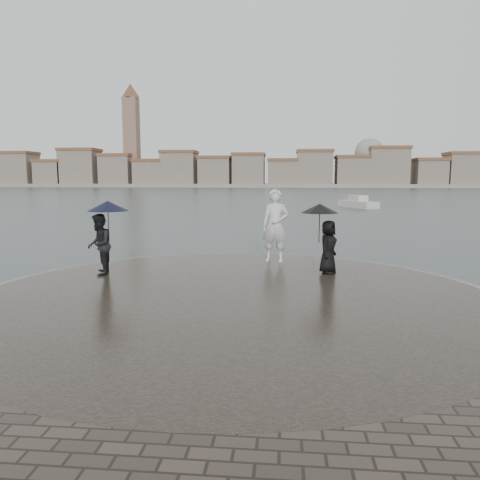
# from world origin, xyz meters

# --- Properties ---
(ground) EXTENTS (400.00, 400.00, 0.00)m
(ground) POSITION_xyz_m (0.00, 0.00, 0.00)
(ground) COLOR #2B3835
(ground) RESTS_ON ground
(kerb_ring) EXTENTS (12.50, 12.50, 0.32)m
(kerb_ring) POSITION_xyz_m (0.00, 3.50, 0.16)
(kerb_ring) COLOR gray
(kerb_ring) RESTS_ON ground
(quay_tip) EXTENTS (11.90, 11.90, 0.36)m
(quay_tip) POSITION_xyz_m (0.00, 3.50, 0.18)
(quay_tip) COLOR #2D261E
(quay_tip) RESTS_ON ground
(statue) EXTENTS (0.92, 0.67, 2.32)m
(statue) POSITION_xyz_m (0.83, 7.86, 1.52)
(statue) COLOR silver
(statue) RESTS_ON quay_tip
(visitor_left) EXTENTS (1.24, 1.15, 2.04)m
(visitor_left) POSITION_xyz_m (-3.87, 5.36, 1.51)
(visitor_left) COLOR black
(visitor_left) RESTS_ON quay_tip
(visitor_right) EXTENTS (1.16, 1.08, 1.95)m
(visitor_right) POSITION_xyz_m (2.25, 6.18, 1.51)
(visitor_right) COLOR black
(visitor_right) RESTS_ON quay_tip
(far_skyline) EXTENTS (260.00, 20.00, 37.00)m
(far_skyline) POSITION_xyz_m (-6.29, 160.71, 5.61)
(far_skyline) COLOR gray
(far_skyline) RESTS_ON ground
(boats) EXTENTS (23.30, 8.87, 1.50)m
(boats) POSITION_xyz_m (18.10, 41.20, 0.38)
(boats) COLOR beige
(boats) RESTS_ON ground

